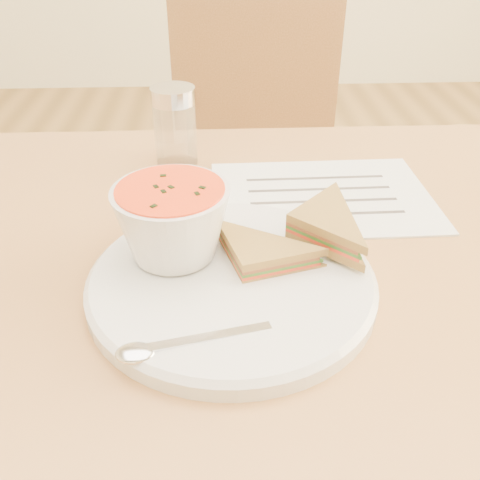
{
  "coord_description": "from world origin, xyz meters",
  "views": [
    {
      "loc": [
        -0.06,
        -0.56,
        1.12
      ],
      "look_at": [
        -0.04,
        -0.09,
        0.8
      ],
      "focal_mm": 40.0,
      "sensor_mm": 36.0,
      "label": 1
    }
  ],
  "objects_px": {
    "chair_far": "(247,189)",
    "soup_bowl": "(173,225)",
    "dining_table": "(261,424)",
    "plate": "(232,283)",
    "condiment_shaker": "(175,127)"
  },
  "relations": [
    {
      "from": "chair_far",
      "to": "condiment_shaker",
      "type": "relative_size",
      "value": 8.0
    },
    {
      "from": "dining_table",
      "to": "condiment_shaker",
      "type": "height_order",
      "value": "condiment_shaker"
    },
    {
      "from": "soup_bowl",
      "to": "plate",
      "type": "bearing_deg",
      "value": -31.32
    },
    {
      "from": "soup_bowl",
      "to": "condiment_shaker",
      "type": "relative_size",
      "value": 1.04
    },
    {
      "from": "soup_bowl",
      "to": "condiment_shaker",
      "type": "bearing_deg",
      "value": 92.63
    },
    {
      "from": "dining_table",
      "to": "plate",
      "type": "xyz_separation_m",
      "value": [
        -0.05,
        -0.11,
        0.38
      ]
    },
    {
      "from": "chair_far",
      "to": "soup_bowl",
      "type": "relative_size",
      "value": 7.67
    },
    {
      "from": "soup_bowl",
      "to": "condiment_shaker",
      "type": "height_order",
      "value": "condiment_shaker"
    },
    {
      "from": "condiment_shaker",
      "to": "dining_table",
      "type": "bearing_deg",
      "value": -59.82
    },
    {
      "from": "chair_far",
      "to": "plate",
      "type": "relative_size",
      "value": 3.11
    },
    {
      "from": "plate",
      "to": "condiment_shaker",
      "type": "height_order",
      "value": "condiment_shaker"
    },
    {
      "from": "chair_far",
      "to": "condiment_shaker",
      "type": "xyz_separation_m",
      "value": [
        -0.14,
        -0.41,
        0.33
      ]
    },
    {
      "from": "dining_table",
      "to": "soup_bowl",
      "type": "distance_m",
      "value": 0.45
    },
    {
      "from": "chair_far",
      "to": "soup_bowl",
      "type": "bearing_deg",
      "value": 88.35
    },
    {
      "from": "chair_far",
      "to": "condiment_shaker",
      "type": "height_order",
      "value": "chair_far"
    }
  ]
}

